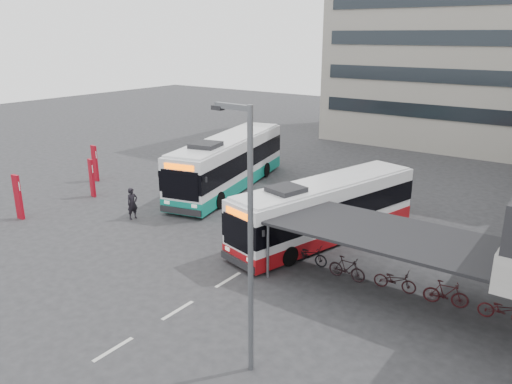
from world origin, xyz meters
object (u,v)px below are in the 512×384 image
Objects in this scene: pedestrian at (132,203)px; lamp_post at (248,229)px; bus_main at (326,210)px; bus_teal at (229,163)px.

lamp_post is at bearing -109.63° from pedestrian.
bus_teal is at bearing 171.87° from bus_main.
bus_teal is 7.16× the size of pedestrian.
bus_main is 11.36m from lamp_post.
bus_teal reaches higher than pedestrian.
bus_teal is 19.27m from lamp_post.
bus_main reaches higher than pedestrian.
lamp_post is at bearing -59.39° from bus_main.
pedestrian is at bearing -144.87° from bus_main.
lamp_post is (3.01, -10.50, 3.12)m from bus_main.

